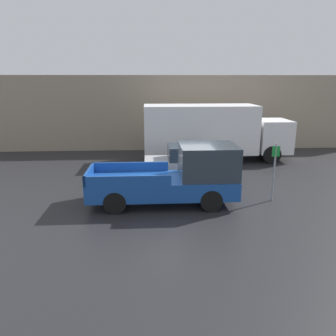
% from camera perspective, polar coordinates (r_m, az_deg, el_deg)
% --- Properties ---
extents(ground_plane, '(60.00, 60.00, 0.00)m').
position_cam_1_polar(ground_plane, '(12.97, 2.49, -5.75)').
color(ground_plane, '#232326').
extents(building_wall, '(28.00, 0.15, 4.91)m').
position_cam_1_polar(building_wall, '(22.07, -0.07, 9.50)').
color(building_wall, gray).
rests_on(building_wall, ground).
extents(pickup_truck, '(5.56, 2.06, 2.27)m').
position_cam_1_polar(pickup_truck, '(12.44, 1.74, -1.56)').
color(pickup_truck, '#194799').
rests_on(pickup_truck, ground).
extents(car, '(4.49, 1.88, 1.57)m').
position_cam_1_polar(car, '(15.94, 4.16, 1.22)').
color(car, '#B7BABF').
rests_on(car, ground).
extents(delivery_truck, '(8.46, 2.46, 3.22)m').
position_cam_1_polar(delivery_truck, '(19.38, 7.59, 6.49)').
color(delivery_truck, white).
rests_on(delivery_truck, ground).
extents(parking_sign, '(0.30, 0.07, 2.29)m').
position_cam_1_polar(parking_sign, '(13.25, 18.02, -0.16)').
color(parking_sign, gray).
rests_on(parking_sign, ground).
extents(newspaper_box, '(0.45, 0.40, 1.06)m').
position_cam_1_polar(newspaper_box, '(23.08, 14.44, 4.44)').
color(newspaper_box, '#194CB2').
rests_on(newspaper_box, ground).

